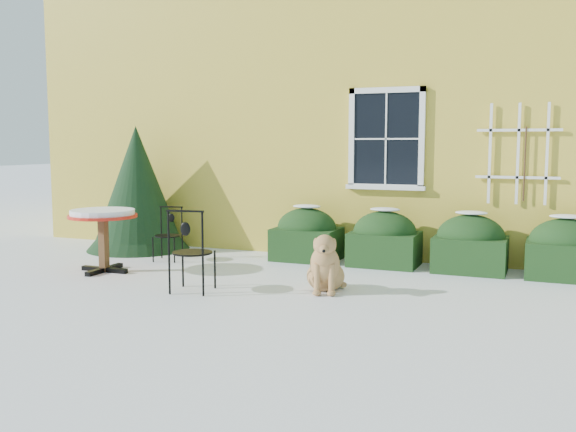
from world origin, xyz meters
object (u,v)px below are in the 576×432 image
at_px(bistro_table, 103,220).
at_px(patio_chair_far, 168,234).
at_px(evergreen_shrub, 137,200).
at_px(patio_chair_near, 191,251).
at_px(dog, 325,268).

bearing_deg(bistro_table, patio_chair_far, 73.00).
relative_size(evergreen_shrub, patio_chair_far, 2.53).
bearing_deg(bistro_table, patio_chair_near, -18.97).
bearing_deg(patio_chair_far, patio_chair_near, -61.58).
distance_m(evergreen_shrub, bistro_table, 2.06).
height_order(patio_chair_far, dog, patio_chair_far).
distance_m(bistro_table, patio_chair_far, 1.29).
bearing_deg(dog, evergreen_shrub, 139.82).
bearing_deg(patio_chair_far, bistro_table, -118.14).
bearing_deg(evergreen_shrub, dog, -24.31).
relative_size(patio_chair_far, dog, 0.99).
bearing_deg(patio_chair_near, dog, -166.95).
relative_size(bistro_table, patio_chair_near, 0.93).
xyz_separation_m(patio_chair_near, dog, (1.59, 0.66, -0.22)).
xyz_separation_m(evergreen_shrub, patio_chair_far, (1.11, -0.73, -0.45)).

